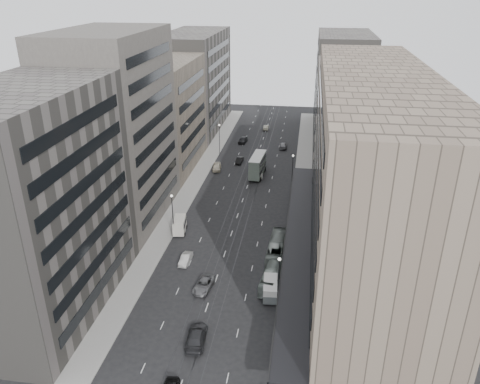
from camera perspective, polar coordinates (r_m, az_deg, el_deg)
The scene contains 28 objects.
ground at distance 71.36m, azimuth -3.04°, elevation -10.92°, with size 220.00×220.00×0.00m, color black.
sidewalk_right at distance 103.05m, azimuth 7.62°, elevation 0.62°, with size 4.00×125.00×0.15m, color gray.
sidewalk_left at distance 105.86m, azimuth -5.47°, elevation 1.39°, with size 4.00×125.00×0.15m, color gray.
department_store at distance 70.70m, azimuth 15.33°, elevation 1.68°, with size 19.20×60.00×30.00m.
building_right_mid at distance 113.22m, azimuth 13.01°, elevation 8.80°, with size 15.00×28.00×24.00m, color #534E48.
building_right_far at distance 141.94m, azimuth 12.34°, elevation 12.76°, with size 15.00×32.00×28.00m, color #625F59.
building_left_a at distance 64.98m, azimuth -23.75°, elevation -1.59°, with size 15.00×28.00×30.00m, color #625F59.
building_left_b at distance 86.59m, azimuth -14.98°, elevation 7.31°, with size 15.00×26.00×34.00m, color #534E48.
building_left_c at distance 112.11m, azimuth -9.48°, elevation 9.20°, with size 15.00×28.00×25.00m, color #796D5E.
building_left_d at distance 142.73m, azimuth -5.53°, elevation 13.26°, with size 15.00×38.00×28.00m, color #625F59.
lamp_right_near at distance 63.27m, azimuth 4.74°, elevation -10.38°, with size 0.44×0.44×8.32m.
lamp_right_far at distance 98.81m, azimuth 6.41°, elevation 2.85°, with size 0.44×0.44×8.32m.
lamp_left_near at distance 80.84m, azimuth -8.22°, elevation -2.34°, with size 0.44×0.44×8.32m.
lamp_left_far at distance 119.66m, azimuth -2.53°, elevation 6.83°, with size 0.44×0.44×8.32m.
bus_near at distance 70.58m, azimuth 4.01°, elevation -10.08°, with size 2.22×9.51×2.65m, color gray.
bus_far at distance 76.85m, azimuth 4.48°, elevation -6.85°, with size 2.44×10.41×2.90m, color gray.
double_decker at distance 107.36m, azimuth 2.15°, elevation 3.31°, with size 3.34×9.19×4.93m.
vw_microbus at distance 67.75m, azimuth 3.71°, elevation -11.64°, with size 2.40×4.80×2.52m.
panel_van at distance 84.10m, azimuth -7.37°, elevation -4.00°, with size 2.63×4.60×2.75m.
sedan_1 at distance 75.83m, azimuth -6.65°, elevation -8.12°, with size 1.40×4.01×1.32m, color beige.
sedan_2 at distance 69.76m, azimuth -4.45°, elevation -11.20°, with size 2.28×4.95×1.37m, color slate.
sedan_3 at distance 61.06m, azimuth -5.34°, elevation -17.11°, with size 2.34×5.75×1.67m, color #28282A.
sedan_4 at distance 111.51m, azimuth -2.85°, elevation 3.11°, with size 1.96×4.87×1.66m, color beige.
sedan_5 at distance 115.85m, azimuth -0.07°, elevation 3.89°, with size 1.43×4.10×1.35m, color black.
sedan_6 at distance 108.01m, azimuth 2.17°, elevation 2.37°, with size 2.58×5.60×1.56m, color white.
sedan_7 at distance 127.08m, azimuth 5.28°, elevation 5.68°, with size 2.01×4.95×1.44m, color slate.
sedan_8 at distance 130.86m, azimuth 0.36°, elevation 6.38°, with size 1.94×4.83×1.65m, color black.
sedan_9 at distance 143.15m, azimuth 3.19°, elevation 7.88°, with size 1.46×4.19×1.38m, color #B2AD93.
Camera 1 is at (12.22, -57.01, 41.14)m, focal length 35.00 mm.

